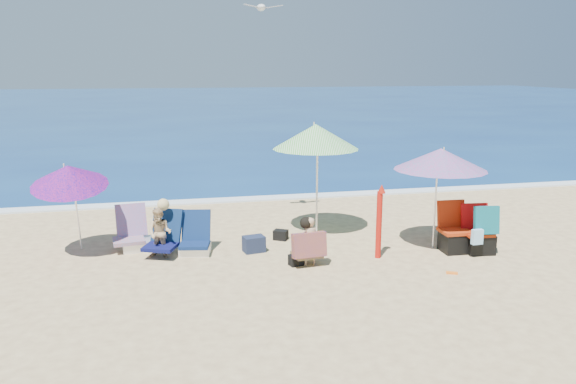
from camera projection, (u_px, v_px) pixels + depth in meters
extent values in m
plane|color=#D8BC84|center=(316.00, 264.00, 9.95)|extent=(120.00, 120.00, 0.00)
cube|color=navy|center=(192.00, 104.00, 52.88)|extent=(120.00, 80.00, 0.12)
cube|color=white|center=(266.00, 198.00, 14.81)|extent=(120.00, 0.50, 0.04)
cylinder|color=white|center=(435.00, 202.00, 10.65)|extent=(0.04, 0.04, 1.81)
cone|color=#FF2189|center=(441.00, 159.00, 10.41)|extent=(1.89, 1.89, 0.41)
cylinder|color=silver|center=(444.00, 150.00, 10.32)|extent=(0.03, 0.03, 0.11)
cylinder|color=white|center=(317.00, 184.00, 11.48)|extent=(0.05, 0.05, 2.13)
cone|color=green|center=(316.00, 137.00, 11.31)|extent=(2.00, 2.00, 0.50)
cylinder|color=white|center=(314.00, 125.00, 11.30)|extent=(0.04, 0.04, 0.13)
cylinder|color=white|center=(77.00, 213.00, 10.37)|extent=(0.04, 0.41, 1.52)
cone|color=#B61A67|center=(69.00, 175.00, 10.02)|extent=(1.37, 1.43, 0.71)
cylinder|color=white|center=(64.00, 166.00, 9.95)|extent=(0.03, 0.05, 0.11)
cylinder|color=red|center=(379.00, 225.00, 10.13)|extent=(0.11, 0.11, 1.24)
cone|color=#A81B0C|center=(382.00, 189.00, 9.99)|extent=(0.16, 0.16, 0.15)
cube|color=#0D214D|center=(195.00, 245.00, 10.38)|extent=(0.61, 0.56, 0.06)
cube|color=#0D224A|center=(196.00, 225.00, 10.63)|extent=(0.58, 0.40, 0.57)
cube|color=white|center=(195.00, 249.00, 10.48)|extent=(0.63, 0.58, 0.17)
cube|color=#D8594C|center=(129.00, 241.00, 10.59)|extent=(0.63, 0.57, 0.07)
cube|color=#BF4352|center=(131.00, 220.00, 10.86)|extent=(0.61, 0.41, 0.61)
cube|color=white|center=(139.00, 244.00, 10.73)|extent=(0.66, 0.60, 0.18)
cube|color=#AE2E0C|center=(455.00, 231.00, 10.50)|extent=(0.55, 0.50, 0.06)
cube|color=#A1260B|center=(451.00, 214.00, 10.67)|extent=(0.54, 0.17, 0.54)
cube|color=black|center=(455.00, 242.00, 10.56)|extent=(0.53, 0.48, 0.38)
cube|color=#A4290B|center=(477.00, 233.00, 10.45)|extent=(0.56, 0.51, 0.05)
cube|color=#AF0C0D|center=(474.00, 217.00, 10.61)|extent=(0.52, 0.20, 0.51)
cube|color=black|center=(479.00, 243.00, 10.50)|extent=(0.54, 0.49, 0.37)
cube|color=#0A7B82|center=(487.00, 220.00, 10.20)|extent=(0.47, 0.21, 0.52)
cube|color=#97D0F2|center=(477.00, 237.00, 10.13)|extent=(0.21, 0.11, 0.27)
imported|color=tan|center=(309.00, 241.00, 9.79)|extent=(0.34, 0.24, 0.87)
cube|color=navy|center=(307.00, 255.00, 9.90)|extent=(0.53, 0.48, 0.06)
cube|color=#290E68|center=(309.00, 245.00, 9.70)|extent=(0.62, 0.28, 0.44)
sphere|color=black|center=(306.00, 223.00, 9.71)|extent=(0.21, 0.21, 0.21)
imported|color=tan|center=(160.00, 233.00, 10.19)|extent=(0.55, 0.49, 0.92)
cube|color=#0C0F43|center=(160.00, 247.00, 10.24)|extent=(0.70, 0.66, 0.07)
cube|color=#0C2246|center=(167.00, 225.00, 10.55)|extent=(0.64, 0.51, 0.60)
sphere|color=#D9C27D|center=(163.00, 205.00, 10.39)|extent=(0.22, 0.22, 0.22)
cube|color=#1B243D|center=(254.00, 244.00, 10.57)|extent=(0.43, 0.35, 0.30)
cube|color=black|center=(281.00, 235.00, 11.31)|extent=(0.34, 0.31, 0.20)
cube|color=#172033|center=(452.00, 230.00, 11.45)|extent=(0.47, 0.37, 0.33)
cube|color=black|center=(296.00, 260.00, 9.86)|extent=(0.29, 0.24, 0.19)
cube|color=orange|center=(452.00, 273.00, 9.47)|extent=(0.21, 0.16, 0.03)
ellipsoid|color=silver|center=(261.00, 8.00, 11.40)|extent=(0.21, 0.37, 0.14)
cube|color=#93969B|center=(252.00, 6.00, 11.30)|extent=(0.36, 0.13, 0.08)
cube|color=#919399|center=(274.00, 7.00, 11.40)|extent=(0.36, 0.13, 0.08)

